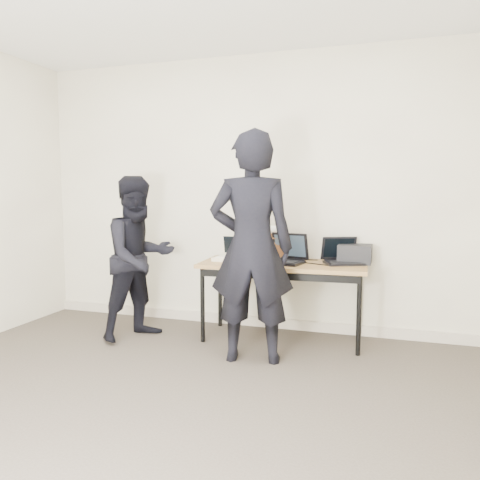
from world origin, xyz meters
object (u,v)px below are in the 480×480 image
at_px(laptop_right, 342,258).
at_px(equipment_box, 355,254).
at_px(laptop_beige, 232,255).
at_px(desk, 283,269).
at_px(leather_satchel, 270,246).
at_px(laptop_center, 286,256).
at_px(person_observer, 139,258).
at_px(person_typist, 251,248).

xyz_separation_m(laptop_right, equipment_box, (0.11, 0.06, 0.03)).
bearing_deg(laptop_beige, laptop_right, 10.04).
height_order(desk, leather_satchel, leather_satchel).
relative_size(laptop_center, laptop_right, 0.98).
bearing_deg(person_observer, laptop_right, -46.71).
height_order(laptop_beige, laptop_center, laptop_center).
bearing_deg(person_typist, leather_satchel, -97.92).
distance_m(equipment_box, person_observer, 1.99).
relative_size(desk, laptop_center, 3.74).
bearing_deg(laptop_right, laptop_beige, 162.61).
height_order(leather_satchel, person_typist, person_typist).
xyz_separation_m(laptop_beige, laptop_center, (0.52, -0.01, 0.01)).
relative_size(laptop_center, equipment_box, 1.39).
height_order(desk, laptop_beige, laptop_beige).
xyz_separation_m(desk, laptop_beige, (-0.50, 0.03, 0.11)).
bearing_deg(laptop_center, person_typist, -91.76).
height_order(laptop_beige, leather_satchel, leather_satchel).
bearing_deg(leather_satchel, desk, -43.58).
distance_m(desk, person_observer, 1.33).
bearing_deg(laptop_right, person_typist, -154.83).
relative_size(person_typist, person_observer, 1.22).
bearing_deg(person_typist, laptop_right, -143.21).
height_order(laptop_center, equipment_box, laptop_center).
height_order(laptop_right, person_typist, person_typist).
bearing_deg(laptop_right, equipment_box, 3.22).
relative_size(leather_satchel, person_typist, 0.21).
xyz_separation_m(desk, leather_satchel, (-0.18, 0.23, 0.19)).
distance_m(laptop_beige, leather_satchel, 0.38).
distance_m(equipment_box, person_typist, 1.10).
bearing_deg(equipment_box, laptop_beige, -171.83).
bearing_deg(person_observer, desk, -46.79).
relative_size(laptop_center, person_typist, 0.22).
relative_size(desk, equipment_box, 5.20).
distance_m(person_typist, person_observer, 1.20).
bearing_deg(laptop_beige, person_observer, -151.28).
bearing_deg(laptop_center, laptop_beige, -169.21).
relative_size(laptop_right, person_observer, 0.28).
xyz_separation_m(desk, laptop_right, (0.52, 0.14, 0.11)).
xyz_separation_m(leather_satchel, equipment_box, (0.81, -0.04, -0.04)).
xyz_separation_m(desk, person_typist, (-0.13, -0.59, 0.26)).
height_order(person_typist, person_observer, person_typist).
xyz_separation_m(laptop_beige, laptop_right, (1.02, 0.11, 0.01)).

